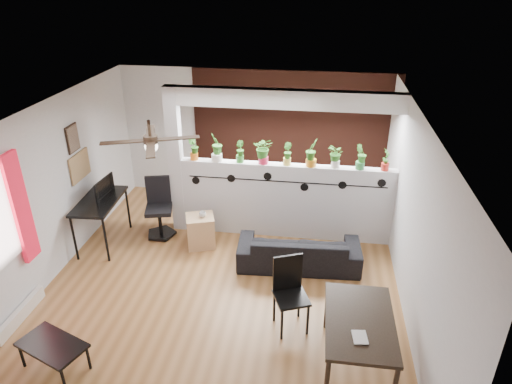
# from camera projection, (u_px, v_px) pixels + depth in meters

# --- Properties ---
(room_shell) EXTENTS (6.30, 7.10, 2.90)m
(room_shell) POSITION_uv_depth(u_px,v_px,m) (221.00, 206.00, 6.35)
(room_shell) COLOR brown
(room_shell) RESTS_ON ground
(partition_wall) EXTENTS (3.60, 0.18, 1.35)m
(partition_wall) POSITION_uv_depth(u_px,v_px,m) (286.00, 201.00, 7.86)
(partition_wall) COLOR #BCBCC1
(partition_wall) RESTS_ON ground
(ceiling_header) EXTENTS (3.60, 0.18, 0.30)m
(ceiling_header) POSITION_uv_depth(u_px,v_px,m) (289.00, 99.00, 7.07)
(ceiling_header) COLOR silver
(ceiling_header) RESTS_ON room_shell
(pier_column) EXTENTS (0.22, 0.20, 2.60)m
(pier_column) POSITION_uv_depth(u_px,v_px,m) (176.00, 161.00, 7.83)
(pier_column) COLOR #BCBCC1
(pier_column) RESTS_ON ground
(brick_panel) EXTENTS (3.90, 0.05, 2.60)m
(brick_panel) POSITION_uv_depth(u_px,v_px,m) (293.00, 138.00, 8.89)
(brick_panel) COLOR brown
(brick_panel) RESTS_ON ground
(vine_decal) EXTENTS (3.31, 0.01, 0.30)m
(vine_decal) POSITION_uv_depth(u_px,v_px,m) (286.00, 182.00, 7.59)
(vine_decal) COLOR black
(vine_decal) RESTS_ON partition_wall
(baseboard_heater) EXTENTS (0.08, 1.00, 0.18)m
(baseboard_heater) POSITION_uv_depth(u_px,v_px,m) (21.00, 314.00, 6.15)
(baseboard_heater) COLOR silver
(baseboard_heater) RESTS_ON ground
(corkboard) EXTENTS (0.03, 0.60, 0.45)m
(corkboard) POSITION_uv_depth(u_px,v_px,m) (80.00, 166.00, 7.50)
(corkboard) COLOR olive
(corkboard) RESTS_ON room_shell
(framed_art) EXTENTS (0.03, 0.34, 0.44)m
(framed_art) POSITION_uv_depth(u_px,v_px,m) (73.00, 138.00, 7.24)
(framed_art) COLOR #8C7259
(framed_art) RESTS_ON room_shell
(ceiling_fan) EXTENTS (1.19, 1.19, 0.43)m
(ceiling_fan) POSITION_uv_depth(u_px,v_px,m) (151.00, 142.00, 5.74)
(ceiling_fan) COLOR black
(ceiling_fan) RESTS_ON room_shell
(potted_plant_0) EXTENTS (0.21, 0.17, 0.39)m
(potted_plant_0) POSITION_uv_depth(u_px,v_px,m) (194.00, 148.00, 7.67)
(potted_plant_0) COLOR orange
(potted_plant_0) RESTS_ON partition_wall
(potted_plant_1) EXTENTS (0.26, 0.30, 0.49)m
(potted_plant_1) POSITION_uv_depth(u_px,v_px,m) (216.00, 146.00, 7.60)
(potted_plant_1) COLOR white
(potted_plant_1) RESTS_ON partition_wall
(potted_plant_2) EXTENTS (0.23, 0.23, 0.37)m
(potted_plant_2) POSITION_uv_depth(u_px,v_px,m) (240.00, 151.00, 7.57)
(potted_plant_2) COLOR green
(potted_plant_2) RESTS_ON partition_wall
(potted_plant_3) EXTENTS (0.24, 0.20, 0.45)m
(potted_plant_3) POSITION_uv_depth(u_px,v_px,m) (263.00, 150.00, 7.50)
(potted_plant_3) COLOR #D02148
(potted_plant_3) RESTS_ON partition_wall
(potted_plant_4) EXTENTS (0.22, 0.24, 0.38)m
(potted_plant_4) POSITION_uv_depth(u_px,v_px,m) (287.00, 153.00, 7.47)
(potted_plant_4) COLOR #E7CE51
(potted_plant_4) RESTS_ON partition_wall
(potted_plant_5) EXTENTS (0.31, 0.31, 0.47)m
(potted_plant_5) POSITION_uv_depth(u_px,v_px,m) (312.00, 152.00, 7.40)
(potted_plant_5) COLOR orange
(potted_plant_5) RESTS_ON partition_wall
(potted_plant_6) EXTENTS (0.24, 0.25, 0.39)m
(potted_plant_6) POSITION_uv_depth(u_px,v_px,m) (336.00, 155.00, 7.37)
(potted_plant_6) COLOR white
(potted_plant_6) RESTS_ON partition_wall
(potted_plant_7) EXTENTS (0.25, 0.22, 0.41)m
(potted_plant_7) POSITION_uv_depth(u_px,v_px,m) (361.00, 156.00, 7.31)
(potted_plant_7) COLOR #318742
(potted_plant_7) RESTS_ON partition_wall
(potted_plant_8) EXTENTS (0.19, 0.22, 0.37)m
(potted_plant_8) POSITION_uv_depth(u_px,v_px,m) (386.00, 159.00, 7.27)
(potted_plant_8) COLOR red
(potted_plant_8) RESTS_ON partition_wall
(sofa) EXTENTS (1.87, 0.82, 0.54)m
(sofa) POSITION_uv_depth(u_px,v_px,m) (299.00, 250.00, 7.22)
(sofa) COLOR black
(sofa) RESTS_ON ground
(cube_shelf) EXTENTS (0.56, 0.53, 0.56)m
(cube_shelf) POSITION_uv_depth(u_px,v_px,m) (201.00, 231.00, 7.72)
(cube_shelf) COLOR tan
(cube_shelf) RESTS_ON ground
(cup) EXTENTS (0.14, 0.14, 0.09)m
(cup) POSITION_uv_depth(u_px,v_px,m) (203.00, 214.00, 7.57)
(cup) COLOR gray
(cup) RESTS_ON cube_shelf
(computer_desk) EXTENTS (0.67, 1.18, 0.83)m
(computer_desk) POSITION_uv_depth(u_px,v_px,m) (100.00, 204.00, 7.58)
(computer_desk) COLOR black
(computer_desk) RESTS_ON ground
(monitor) EXTENTS (0.32, 0.08, 0.18)m
(monitor) POSITION_uv_depth(u_px,v_px,m) (102.00, 191.00, 7.64)
(monitor) COLOR black
(monitor) RESTS_ON computer_desk
(office_chair) EXTENTS (0.55, 0.55, 1.05)m
(office_chair) POSITION_uv_depth(u_px,v_px,m) (159.00, 211.00, 7.96)
(office_chair) COLOR black
(office_chair) RESTS_ON ground
(dining_table) EXTENTS (0.78, 1.29, 0.70)m
(dining_table) POSITION_uv_depth(u_px,v_px,m) (360.00, 325.00, 5.20)
(dining_table) COLOR black
(dining_table) RESTS_ON ground
(book) EXTENTS (0.18, 0.23, 0.02)m
(book) POSITION_uv_depth(u_px,v_px,m) (353.00, 337.00, 4.91)
(book) COLOR gray
(book) RESTS_ON dining_table
(folding_chair) EXTENTS (0.54, 0.54, 1.02)m
(folding_chair) POSITION_uv_depth(u_px,v_px,m) (289.00, 286.00, 5.87)
(folding_chair) COLOR black
(folding_chair) RESTS_ON ground
(coffee_table) EXTENTS (0.90, 0.70, 0.37)m
(coffee_table) POSITION_uv_depth(u_px,v_px,m) (52.00, 347.00, 5.30)
(coffee_table) COLOR black
(coffee_table) RESTS_ON ground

